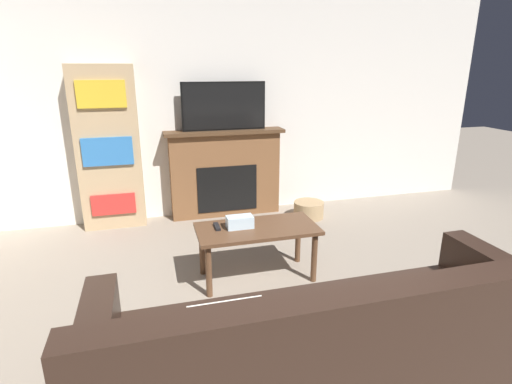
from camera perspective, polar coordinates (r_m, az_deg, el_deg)
The scene contains 9 objects.
wall_back at distance 4.87m, azimuth -3.97°, elevation 12.64°, with size 6.74×0.06×2.70m.
fireplace at distance 4.86m, azimuth -4.41°, elevation 2.76°, with size 1.41×0.28×1.05m.
tv at distance 4.70m, azimuth -4.59°, elevation 12.11°, with size 0.97×0.03×0.55m.
couch at distance 2.32m, azimuth 10.33°, elevation -22.05°, with size 2.45×0.91×0.88m.
coffee_table at distance 3.39m, azimuth 0.16°, elevation -6.09°, with size 1.02×0.50×0.47m.
tissue_box at distance 3.34m, azimuth -2.33°, elevation -4.29°, with size 0.22×0.12×0.10m.
remote_control at distance 3.36m, azimuth -5.60°, elevation -4.93°, with size 0.04×0.15×0.02m.
bookshelf at distance 4.69m, azimuth -20.30°, elevation 5.80°, with size 0.67×0.29×1.79m.
storage_basket at distance 4.89m, azimuth 7.53°, elevation -2.51°, with size 0.36×0.36×0.20m.
Camera 1 is at (-0.96, -0.94, 1.76)m, focal length 28.00 mm.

